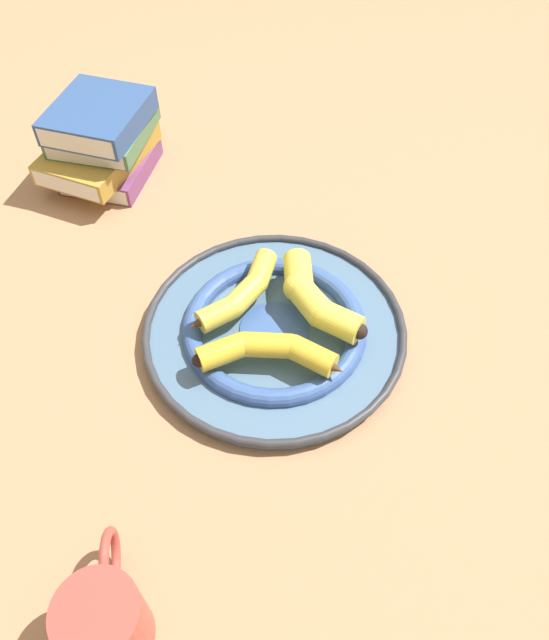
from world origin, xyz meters
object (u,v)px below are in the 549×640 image
(banana_b, at_px, (314,296))
(coffee_mug, at_px, (105,620))
(banana_a, at_px, (241,294))
(book_stack, at_px, (102,142))
(decorative_bowl, at_px, (274,329))
(banana_c, at_px, (269,351))

(banana_b, relative_size, coffee_mug, 1.30)
(banana_a, relative_size, book_stack, 0.59)
(banana_a, distance_m, book_stack, 0.40)
(book_stack, bearing_deg, banana_a, 56.39)
(decorative_bowl, bearing_deg, coffee_mug, 148.43)
(book_stack, height_order, coffee_mug, book_stack)
(book_stack, bearing_deg, banana_b, 65.52)
(book_stack, bearing_deg, banana_c, 53.29)
(banana_a, bearing_deg, banana_b, -58.86)
(decorative_bowl, bearing_deg, banana_a, 44.27)
(banana_c, height_order, book_stack, book_stack)
(banana_c, distance_m, book_stack, 0.50)
(banana_c, bearing_deg, book_stack, -52.69)
(coffee_mug, bearing_deg, banana_a, -20.06)
(decorative_bowl, distance_m, coffee_mug, 0.41)
(banana_b, relative_size, book_stack, 0.76)
(decorative_bowl, xyz_separation_m, banana_c, (-0.06, 0.02, 0.03))
(coffee_mug, bearing_deg, decorative_bowl, -27.66)
(banana_c, height_order, coffee_mug, coffee_mug)
(banana_b, distance_m, banana_c, 0.11)
(banana_c, bearing_deg, decorative_bowl, -93.33)
(decorative_bowl, bearing_deg, banana_c, 165.25)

